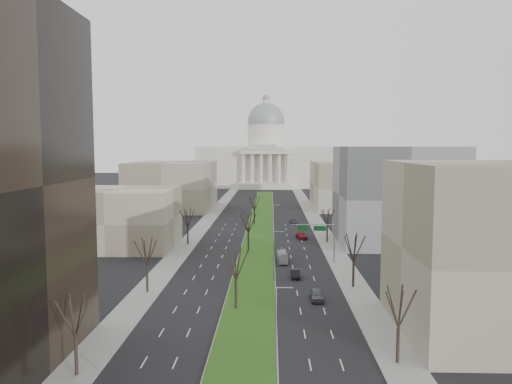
% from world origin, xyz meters
% --- Properties ---
extents(ground, '(600.00, 600.00, 0.00)m').
position_xyz_m(ground, '(0.00, 120.00, 0.00)').
color(ground, black).
rests_on(ground, ground).
extents(median, '(8.00, 222.03, 0.20)m').
position_xyz_m(median, '(0.00, 118.99, 0.10)').
color(median, '#999993').
rests_on(median, ground).
extents(sidewalk_left, '(5.00, 330.00, 0.15)m').
position_xyz_m(sidewalk_left, '(-17.50, 95.00, 0.07)').
color(sidewalk_left, gray).
rests_on(sidewalk_left, ground).
extents(sidewalk_right, '(5.00, 330.00, 0.15)m').
position_xyz_m(sidewalk_right, '(17.50, 95.00, 0.07)').
color(sidewalk_right, gray).
rests_on(sidewalk_right, ground).
extents(capitol, '(80.00, 46.00, 55.00)m').
position_xyz_m(capitol, '(0.00, 269.59, 16.31)').
color(capitol, beige).
rests_on(capitol, ground).
extents(building_beige_left, '(26.00, 22.00, 14.00)m').
position_xyz_m(building_beige_left, '(-33.00, 85.00, 7.00)').
color(building_beige_left, gray).
rests_on(building_beige_left, ground).
extents(building_tan_right, '(26.00, 24.00, 22.00)m').
position_xyz_m(building_tan_right, '(33.00, 32.00, 11.00)').
color(building_tan_right, gray).
rests_on(building_tan_right, ground).
extents(building_grey_right, '(28.00, 26.00, 24.00)m').
position_xyz_m(building_grey_right, '(34.00, 92.00, 12.00)').
color(building_grey_right, '#585B5D').
rests_on(building_grey_right, ground).
extents(building_far_left, '(30.00, 40.00, 18.00)m').
position_xyz_m(building_far_left, '(-35.00, 160.00, 9.00)').
color(building_far_left, gray).
rests_on(building_far_left, ground).
extents(building_far_right, '(30.00, 40.00, 18.00)m').
position_xyz_m(building_far_right, '(35.00, 165.00, 9.00)').
color(building_far_right, gray).
rests_on(building_far_right, ground).
extents(tree_left_near, '(5.10, 5.10, 9.18)m').
position_xyz_m(tree_left_near, '(-17.20, 18.00, 6.61)').
color(tree_left_near, black).
rests_on(tree_left_near, ground).
extents(tree_left_mid, '(5.40, 5.40, 9.72)m').
position_xyz_m(tree_left_mid, '(-17.20, 48.00, 7.00)').
color(tree_left_mid, black).
rests_on(tree_left_mid, ground).
extents(tree_left_far, '(5.28, 5.28, 9.50)m').
position_xyz_m(tree_left_far, '(-17.20, 88.00, 6.84)').
color(tree_left_far, black).
rests_on(tree_left_far, ground).
extents(tree_right_near, '(5.16, 5.16, 9.29)m').
position_xyz_m(tree_right_near, '(17.20, 22.00, 6.69)').
color(tree_right_near, black).
rests_on(tree_right_near, ground).
extents(tree_right_mid, '(5.52, 5.52, 9.94)m').
position_xyz_m(tree_right_mid, '(17.20, 52.00, 7.16)').
color(tree_right_mid, black).
rests_on(tree_right_mid, ground).
extents(tree_right_far, '(5.04, 5.04, 9.07)m').
position_xyz_m(tree_right_far, '(17.20, 92.00, 6.53)').
color(tree_right_far, black).
rests_on(tree_right_far, ground).
extents(tree_median_a, '(5.40, 5.40, 9.72)m').
position_xyz_m(tree_median_a, '(-2.00, 40.00, 7.00)').
color(tree_median_a, black).
rests_on(tree_median_a, ground).
extents(tree_median_b, '(5.40, 5.40, 9.72)m').
position_xyz_m(tree_median_b, '(-2.00, 80.00, 7.00)').
color(tree_median_b, black).
rests_on(tree_median_b, ground).
extents(tree_median_c, '(5.40, 5.40, 9.72)m').
position_xyz_m(tree_median_c, '(-2.00, 120.00, 7.00)').
color(tree_median_c, black).
rests_on(tree_median_c, ground).
extents(streetlamp_median_a, '(1.90, 0.20, 9.16)m').
position_xyz_m(streetlamp_median_a, '(3.76, 20.00, 4.81)').
color(streetlamp_median_a, gray).
rests_on(streetlamp_median_a, ground).
extents(streetlamp_median_b, '(1.90, 0.20, 9.16)m').
position_xyz_m(streetlamp_median_b, '(3.76, 55.00, 4.81)').
color(streetlamp_median_b, gray).
rests_on(streetlamp_median_b, ground).
extents(streetlamp_median_c, '(1.90, 0.20, 9.16)m').
position_xyz_m(streetlamp_median_c, '(3.76, 95.00, 4.81)').
color(streetlamp_median_c, gray).
rests_on(streetlamp_median_c, ground).
extents(mast_arm_signs, '(9.12, 0.24, 8.09)m').
position_xyz_m(mast_arm_signs, '(13.49, 70.03, 6.11)').
color(mast_arm_signs, gray).
rests_on(mast_arm_signs, ground).
extents(car_grey_near, '(2.06, 4.94, 1.67)m').
position_xyz_m(car_grey_near, '(10.35, 44.76, 0.84)').
color(car_grey_near, '#505358').
rests_on(car_grey_near, ground).
extents(car_black, '(1.64, 4.45, 1.46)m').
position_xyz_m(car_black, '(7.63, 58.07, 0.73)').
color(car_black, black).
rests_on(car_black, ground).
extents(car_red, '(3.17, 5.88, 1.62)m').
position_xyz_m(car_red, '(11.12, 97.21, 0.81)').
color(car_red, maroon).
rests_on(car_red, ground).
extents(car_grey_far, '(2.47, 4.79, 1.29)m').
position_xyz_m(car_grey_far, '(10.16, 123.47, 0.65)').
color(car_grey_far, '#494A50').
rests_on(car_grey_far, ground).
extents(box_van, '(2.24, 8.25, 2.28)m').
position_xyz_m(box_van, '(5.50, 71.10, 1.14)').
color(box_van, '#BBBBBB').
rests_on(box_van, ground).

